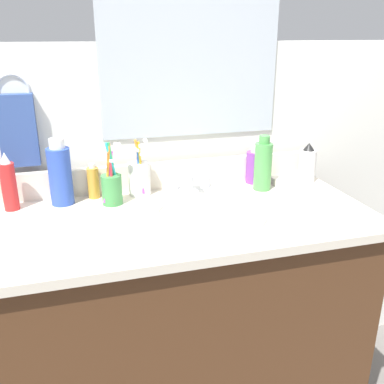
% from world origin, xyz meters
% --- Properties ---
extents(vanity_cabinet, '(1.06, 0.49, 0.80)m').
position_xyz_m(vanity_cabinet, '(0.00, 0.00, 0.40)').
color(vanity_cabinet, '#4C2D19').
rests_on(vanity_cabinet, ground_plane).
extents(countertop, '(1.11, 0.53, 0.03)m').
position_xyz_m(countertop, '(0.00, 0.00, 0.81)').
color(countertop, beige).
rests_on(countertop, vanity_cabinet).
extents(backsplash, '(1.11, 0.02, 0.09)m').
position_xyz_m(backsplash, '(0.00, 0.25, 0.87)').
color(backsplash, beige).
rests_on(backsplash, countertop).
extents(back_wall, '(2.21, 0.04, 1.30)m').
position_xyz_m(back_wall, '(0.00, 0.31, 0.65)').
color(back_wall, silver).
rests_on(back_wall, ground_plane).
extents(mirror_panel, '(0.60, 0.01, 0.56)m').
position_xyz_m(mirror_panel, '(0.10, 0.29, 1.28)').
color(mirror_panel, '#B2BCC6').
extents(towel_ring, '(0.10, 0.01, 0.10)m').
position_xyz_m(towel_ring, '(-0.45, 0.29, 1.17)').
color(towel_ring, silver).
extents(hand_towel, '(0.11, 0.04, 0.22)m').
position_xyz_m(hand_towel, '(-0.45, 0.27, 1.05)').
color(hand_towel, '#334C8C').
extents(sink_basin, '(0.34, 0.34, 0.11)m').
position_xyz_m(sink_basin, '(0.07, -0.01, 0.80)').
color(sink_basin, white).
rests_on(sink_basin, countertop).
extents(faucet, '(0.16, 0.10, 0.08)m').
position_xyz_m(faucet, '(0.07, 0.18, 0.85)').
color(faucet, silver).
rests_on(faucet, countertop).
extents(bottle_oil_amber, '(0.04, 0.04, 0.11)m').
position_xyz_m(bottle_oil_amber, '(-0.24, 0.22, 0.88)').
color(bottle_oil_amber, gold).
rests_on(bottle_oil_amber, countertop).
extents(bottle_shampoo_blue, '(0.07, 0.07, 0.21)m').
position_xyz_m(bottle_shampoo_blue, '(-0.34, 0.19, 0.92)').
color(bottle_shampoo_blue, '#2D4CB2').
rests_on(bottle_shampoo_blue, countertop).
extents(bottle_spray_red, '(0.04, 0.04, 0.18)m').
position_xyz_m(bottle_spray_red, '(-0.49, 0.19, 0.91)').
color(bottle_spray_red, red).
rests_on(bottle_spray_red, countertop).
extents(bottle_cream_purple, '(0.06, 0.06, 0.13)m').
position_xyz_m(bottle_cream_purple, '(0.31, 0.22, 0.89)').
color(bottle_cream_purple, '#7A3899').
rests_on(bottle_cream_purple, countertop).
extents(bottle_lotion_white, '(0.06, 0.06, 0.14)m').
position_xyz_m(bottle_lotion_white, '(0.49, 0.17, 0.89)').
color(bottle_lotion_white, white).
rests_on(bottle_lotion_white, countertop).
extents(bottle_toner_green, '(0.06, 0.06, 0.19)m').
position_xyz_m(bottle_toner_green, '(0.31, 0.14, 0.91)').
color(bottle_toner_green, '#4C9E4C').
rests_on(bottle_toner_green, countertop).
extents(cup_white_ceramic, '(0.07, 0.09, 0.19)m').
position_xyz_m(cup_white_ceramic, '(-0.10, 0.21, 0.89)').
color(cup_white_ceramic, white).
rests_on(cup_white_ceramic, countertop).
extents(cup_green, '(0.07, 0.07, 0.20)m').
position_xyz_m(cup_green, '(-0.19, 0.15, 0.88)').
color(cup_green, '#3F8C47').
rests_on(cup_green, countertop).
extents(soap_bar, '(0.06, 0.04, 0.02)m').
position_xyz_m(soap_bar, '(0.40, 0.18, 0.84)').
color(soap_bar, white).
rests_on(soap_bar, countertop).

